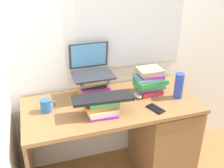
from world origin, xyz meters
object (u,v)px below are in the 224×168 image
object	(u,v)px
laptop	(91,67)
water_bottle	(179,86)
book_stack_side	(150,81)
computer_mouse	(138,95)
keyboard	(103,98)
desk	(150,134)
cell_phone	(156,109)
mug	(46,106)
book_stack_tall	(93,87)
book_stack_keyboard_riser	(102,107)

from	to	relation	value
laptop	water_bottle	world-z (taller)	laptop
book_stack_side	computer_mouse	world-z (taller)	book_stack_side
keyboard	desk	bearing A→B (deg)	16.63
cell_phone	desk	bearing A→B (deg)	49.72
laptop	keyboard	bearing A→B (deg)	-89.72
keyboard	computer_mouse	world-z (taller)	keyboard
laptop	mug	size ratio (longest dim) A/B	2.72
book_stack_tall	book_stack_keyboard_riser	world-z (taller)	book_stack_tall
mug	book_stack_keyboard_riser	bearing A→B (deg)	-22.47
laptop	computer_mouse	distance (m)	0.43
desk	keyboard	world-z (taller)	keyboard
water_bottle	book_stack_keyboard_riser	bearing A→B (deg)	-175.08
desk	keyboard	xyz separation A→B (m)	(-0.44, -0.10, 0.48)
keyboard	book_stack_tall	bearing A→B (deg)	94.53
computer_mouse	laptop	bearing A→B (deg)	152.91
desk	book_stack_keyboard_riser	world-z (taller)	book_stack_keyboard_riser
book_stack_tall	desk	bearing A→B (deg)	-20.82
laptop	water_bottle	bearing A→B (deg)	-22.83
book_stack_side	water_bottle	world-z (taller)	book_stack_side
book_stack_side	keyboard	world-z (taller)	book_stack_side
book_stack_side	computer_mouse	xyz separation A→B (m)	(-0.11, -0.03, -0.09)
book_stack_tall	cell_phone	world-z (taller)	book_stack_tall
book_stack_keyboard_riser	cell_phone	size ratio (longest dim) A/B	1.78
keyboard	water_bottle	world-z (taller)	water_bottle
computer_mouse	water_bottle	bearing A→B (deg)	-17.81
mug	laptop	bearing A→B (deg)	23.49
book_stack_keyboard_riser	keyboard	xyz separation A→B (m)	(0.01, -0.00, 0.07)
desk	laptop	world-z (taller)	laptop
desk	mug	size ratio (longest dim) A/B	11.68
book_stack_tall	keyboard	size ratio (longest dim) A/B	0.61
desk	cell_phone	xyz separation A→B (m)	(-0.05, -0.15, 0.35)
book_stack_keyboard_riser	laptop	bearing A→B (deg)	89.13
book_stack_keyboard_riser	book_stack_side	bearing A→B (deg)	22.62
book_stack_keyboard_riser	laptop	size ratio (longest dim) A/B	0.78
book_stack_keyboard_riser	water_bottle	xyz separation A→B (m)	(0.63, 0.05, 0.05)
desk	computer_mouse	distance (m)	0.39
computer_mouse	desk	bearing A→B (deg)	-26.06
desk	cell_phone	world-z (taller)	cell_phone
desk	book_stack_keyboard_riser	size ratio (longest dim) A/B	5.48
book_stack_side	book_stack_tall	bearing A→B (deg)	169.85
book_stack_tall	laptop	bearing A→B (deg)	89.58
book_stack_keyboard_riser	laptop	xyz separation A→B (m)	(0.00, 0.32, 0.18)
book_stack_keyboard_riser	book_stack_tall	bearing A→B (deg)	89.04
desk	keyboard	size ratio (longest dim) A/B	3.15
book_stack_tall	computer_mouse	xyz separation A→B (m)	(0.33, -0.11, -0.07)
book_stack_keyboard_riser	water_bottle	distance (m)	0.64
book_stack_side	computer_mouse	distance (m)	0.15
desk	laptop	size ratio (longest dim) A/B	4.29
book_stack_keyboard_riser	water_bottle	world-z (taller)	water_bottle
desk	book_stack_tall	bearing A→B (deg)	159.18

